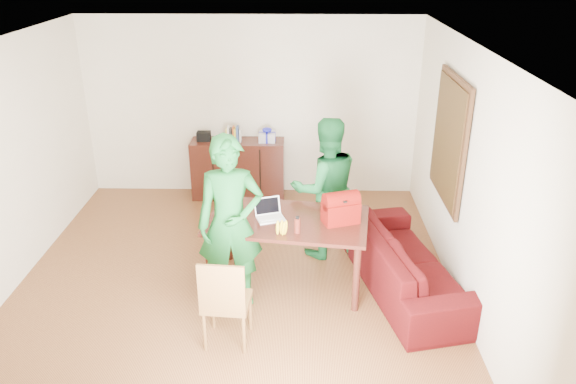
{
  "coord_description": "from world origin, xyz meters",
  "views": [
    {
      "loc": [
        0.74,
        -5.47,
        3.62
      ],
      "look_at": [
        0.61,
        0.28,
        1.06
      ],
      "focal_mm": 35.0,
      "sensor_mm": 36.0,
      "label": 1
    }
  ],
  "objects_px": {
    "chair": "(227,317)",
    "person_far": "(325,188)",
    "laptop": "(271,216)",
    "red_bag": "(341,210)",
    "table": "(288,228)",
    "bottle": "(297,225)",
    "person_near": "(230,223)",
    "sofa": "(406,261)"
  },
  "relations": [
    {
      "from": "sofa",
      "to": "red_bag",
      "type": "bearing_deg",
      "value": 78.01
    },
    {
      "from": "person_far",
      "to": "laptop",
      "type": "height_order",
      "value": "person_far"
    },
    {
      "from": "laptop",
      "to": "red_bag",
      "type": "height_order",
      "value": "red_bag"
    },
    {
      "from": "table",
      "to": "person_near",
      "type": "distance_m",
      "value": 0.73
    },
    {
      "from": "sofa",
      "to": "bottle",
      "type": "bearing_deg",
      "value": 89.19
    },
    {
      "from": "table",
      "to": "red_bag",
      "type": "height_order",
      "value": "red_bag"
    },
    {
      "from": "laptop",
      "to": "person_far",
      "type": "bearing_deg",
      "value": 30.15
    },
    {
      "from": "person_near",
      "to": "bottle",
      "type": "distance_m",
      "value": 0.7
    },
    {
      "from": "laptop",
      "to": "red_bag",
      "type": "xyz_separation_m",
      "value": [
        0.76,
        -0.05,
        0.1
      ]
    },
    {
      "from": "person_far",
      "to": "sofa",
      "type": "relative_size",
      "value": 0.8
    },
    {
      "from": "bottle",
      "to": "sofa",
      "type": "relative_size",
      "value": 0.08
    },
    {
      "from": "chair",
      "to": "red_bag",
      "type": "distance_m",
      "value": 1.66
    },
    {
      "from": "bottle",
      "to": "person_far",
      "type": "bearing_deg",
      "value": 71.87
    },
    {
      "from": "chair",
      "to": "laptop",
      "type": "xyz_separation_m",
      "value": [
        0.38,
        1.05,
        0.58
      ]
    },
    {
      "from": "laptop",
      "to": "sofa",
      "type": "bearing_deg",
      "value": -19.83
    },
    {
      "from": "chair",
      "to": "sofa",
      "type": "distance_m",
      "value": 2.16
    },
    {
      "from": "person_far",
      "to": "bottle",
      "type": "distance_m",
      "value": 1.08
    },
    {
      "from": "chair",
      "to": "person_far",
      "type": "distance_m",
      "value": 2.12
    },
    {
      "from": "table",
      "to": "chair",
      "type": "distance_m",
      "value": 1.28
    },
    {
      "from": "person_near",
      "to": "person_far",
      "type": "distance_m",
      "value": 1.49
    },
    {
      "from": "person_far",
      "to": "red_bag",
      "type": "bearing_deg",
      "value": 84.35
    },
    {
      "from": "person_far",
      "to": "laptop",
      "type": "xyz_separation_m",
      "value": [
        -0.63,
        -0.72,
        -0.02
      ]
    },
    {
      "from": "person_near",
      "to": "sofa",
      "type": "xyz_separation_m",
      "value": [
        1.92,
        0.32,
        -0.62
      ]
    },
    {
      "from": "chair",
      "to": "laptop",
      "type": "relative_size",
      "value": 2.83
    },
    {
      "from": "person_near",
      "to": "person_far",
      "type": "relative_size",
      "value": 1.07
    },
    {
      "from": "table",
      "to": "laptop",
      "type": "relative_size",
      "value": 5.45
    },
    {
      "from": "red_bag",
      "to": "table",
      "type": "bearing_deg",
      "value": 155.1
    },
    {
      "from": "chair",
      "to": "red_bag",
      "type": "relative_size",
      "value": 2.55
    },
    {
      "from": "red_bag",
      "to": "chair",
      "type": "bearing_deg",
      "value": -157.6
    },
    {
      "from": "person_far",
      "to": "red_bag",
      "type": "xyz_separation_m",
      "value": [
        0.13,
        -0.77,
        0.07
      ]
    },
    {
      "from": "chair",
      "to": "sofa",
      "type": "xyz_separation_m",
      "value": [
        1.9,
        1.02,
        0.04
      ]
    },
    {
      "from": "table",
      "to": "sofa",
      "type": "distance_m",
      "value": 1.39
    },
    {
      "from": "chair",
      "to": "bottle",
      "type": "xyz_separation_m",
      "value": [
        0.67,
        0.75,
        0.63
      ]
    },
    {
      "from": "person_near",
      "to": "bottle",
      "type": "relative_size",
      "value": 10.04
    },
    {
      "from": "table",
      "to": "person_far",
      "type": "relative_size",
      "value": 1.05
    },
    {
      "from": "chair",
      "to": "bottle",
      "type": "height_order",
      "value": "bottle"
    },
    {
      "from": "chair",
      "to": "person_far",
      "type": "xyz_separation_m",
      "value": [
        1.01,
        1.77,
        0.61
      ]
    },
    {
      "from": "person_near",
      "to": "chair",
      "type": "bearing_deg",
      "value": -96.3
    },
    {
      "from": "table",
      "to": "person_near",
      "type": "height_order",
      "value": "person_near"
    },
    {
      "from": "person_far",
      "to": "red_bag",
      "type": "relative_size",
      "value": 4.66
    },
    {
      "from": "table",
      "to": "sofa",
      "type": "xyz_separation_m",
      "value": [
        1.34,
        -0.04,
        -0.39
      ]
    },
    {
      "from": "person_far",
      "to": "chair",
      "type": "bearing_deg",
      "value": 44.79
    }
  ]
}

